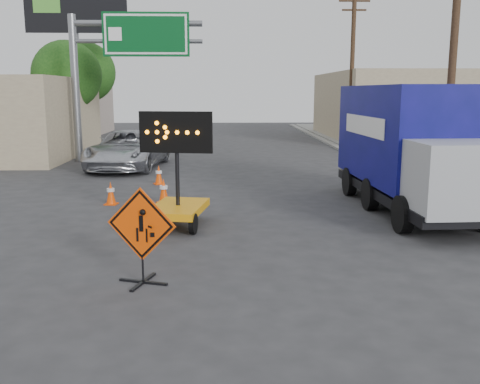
{
  "coord_description": "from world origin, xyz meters",
  "views": [
    {
      "loc": [
        0.44,
        -7.82,
        3.31
      ],
      "look_at": [
        0.77,
        2.69,
        1.33
      ],
      "focal_mm": 40.0,
      "sensor_mm": 36.0,
      "label": 1
    }
  ],
  "objects_px": {
    "construction_sign": "(142,233)",
    "arrow_board": "(178,201)",
    "pickup_truck": "(128,149)",
    "box_truck": "(409,154)"
  },
  "relations": [
    {
      "from": "construction_sign",
      "to": "arrow_board",
      "type": "height_order",
      "value": "arrow_board"
    },
    {
      "from": "arrow_board",
      "to": "pickup_truck",
      "type": "distance_m",
      "value": 10.81
    },
    {
      "from": "arrow_board",
      "to": "pickup_truck",
      "type": "bearing_deg",
      "value": 116.49
    },
    {
      "from": "pickup_truck",
      "to": "arrow_board",
      "type": "bearing_deg",
      "value": -67.98
    },
    {
      "from": "box_truck",
      "to": "construction_sign",
      "type": "bearing_deg",
      "value": -141.0
    },
    {
      "from": "arrow_board",
      "to": "box_truck",
      "type": "xyz_separation_m",
      "value": [
        6.32,
        1.71,
        0.94
      ]
    },
    {
      "from": "construction_sign",
      "to": "pickup_truck",
      "type": "xyz_separation_m",
      "value": [
        -2.74,
        14.41,
        -0.09
      ]
    },
    {
      "from": "arrow_board",
      "to": "box_truck",
      "type": "bearing_deg",
      "value": 25.36
    },
    {
      "from": "construction_sign",
      "to": "arrow_board",
      "type": "distance_m",
      "value": 4.05
    },
    {
      "from": "pickup_truck",
      "to": "box_truck",
      "type": "relative_size",
      "value": 0.79
    }
  ]
}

